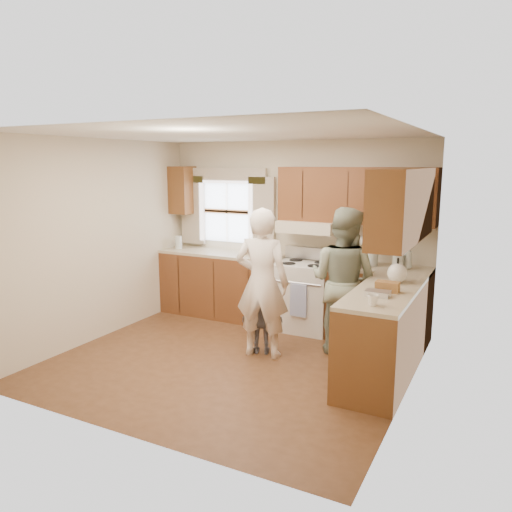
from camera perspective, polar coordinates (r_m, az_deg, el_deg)
The scene contains 6 objects.
room at distance 5.40m, azimuth -2.88°, elevation 0.44°, with size 3.80×3.80×3.80m.
kitchen_fixtures at distance 6.19m, azimuth 7.13°, elevation -2.22°, with size 3.80×2.25×2.15m.
stove at distance 6.71m, azimuth 5.58°, elevation -4.44°, with size 0.76×0.67×1.07m.
woman_left at distance 5.66m, azimuth 0.69°, elevation -3.12°, with size 0.63×0.41×1.72m, color white.
woman_right at distance 5.86m, azimuth 9.90°, elevation -2.84°, with size 0.83×0.65×1.71m, color #223927.
child at distance 5.84m, azimuth 0.72°, elevation -7.34°, with size 0.47×0.20×0.81m, color slate.
Camera 1 is at (2.67, -4.60, 2.20)m, focal length 35.00 mm.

